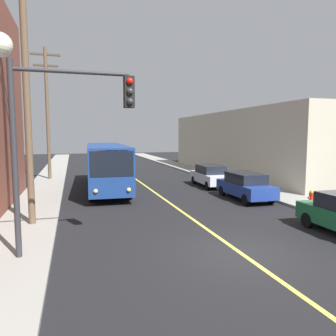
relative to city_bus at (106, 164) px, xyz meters
name	(u,v)px	position (x,y,z in m)	size (l,w,h in m)	color
ground_plane	(240,253)	(3.00, -14.10, -1.82)	(120.00, 120.00, 0.00)	black
sidewalk_left	(38,203)	(-4.25, -4.10, -1.74)	(2.50, 90.00, 0.15)	gray
sidewalk_right	(262,190)	(10.25, -4.10, -1.74)	(2.50, 90.00, 0.15)	gray
lane_stripe_center	(144,185)	(3.00, 0.90, -1.81)	(0.16, 60.00, 0.01)	#D8CC4C
building_right_warehouse	(271,143)	(17.49, 5.57, 1.24)	(12.00, 25.03, 6.13)	beige
city_bus	(106,164)	(0.00, 0.00, 0.00)	(3.08, 12.24, 3.20)	navy
parked_car_blue	(245,186)	(7.71, -6.27, -0.98)	(1.86, 4.42, 1.62)	navy
parked_car_white	(210,175)	(7.70, -1.12, -0.98)	(1.97, 4.47, 1.62)	silver
utility_pole_near	(26,71)	(-4.01, -8.89, 4.69)	(2.40, 0.28, 11.65)	brown
utility_pole_mid	(47,108)	(-4.24, 5.83, 4.35)	(2.40, 0.28, 11.00)	brown
traffic_signal_left_corner	(67,122)	(-2.41, -12.83, 2.49)	(3.75, 0.48, 6.00)	#2D2D33
fire_hydrant	(312,198)	(9.85, -9.42, -1.23)	(0.44, 0.26, 0.84)	red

